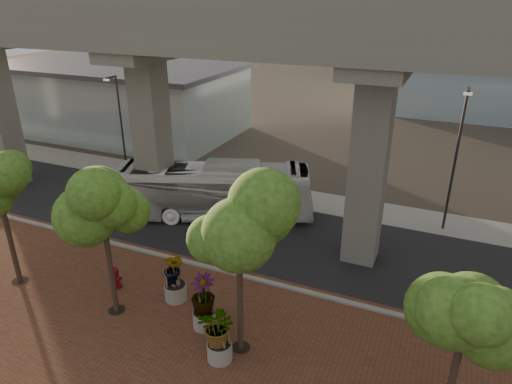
% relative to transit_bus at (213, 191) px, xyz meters
% --- Properties ---
extents(ground, '(160.00, 160.00, 0.00)m').
position_rel_transit_bus_xyz_m(ground, '(2.91, -3.10, -1.62)').
color(ground, '#3A342A').
rests_on(ground, ground).
extents(brick_plaza, '(70.00, 13.00, 0.06)m').
position_rel_transit_bus_xyz_m(brick_plaza, '(2.91, -11.10, -1.59)').
color(brick_plaza, brown).
rests_on(brick_plaza, ground).
extents(asphalt_road, '(90.00, 8.00, 0.04)m').
position_rel_transit_bus_xyz_m(asphalt_road, '(2.91, -1.10, -1.60)').
color(asphalt_road, black).
rests_on(asphalt_road, ground).
extents(curb_strip, '(70.00, 0.25, 0.16)m').
position_rel_transit_bus_xyz_m(curb_strip, '(2.91, -5.10, -1.54)').
color(curb_strip, gray).
rests_on(curb_strip, ground).
extents(far_sidewalk, '(90.00, 3.00, 0.06)m').
position_rel_transit_bus_xyz_m(far_sidewalk, '(2.91, 4.40, -1.59)').
color(far_sidewalk, gray).
rests_on(far_sidewalk, ground).
extents(transit_viaduct, '(72.00, 5.60, 12.40)m').
position_rel_transit_bus_xyz_m(transit_viaduct, '(2.91, -1.10, 5.67)').
color(transit_viaduct, gray).
rests_on(transit_viaduct, ground).
extents(station_pavilion, '(23.00, 13.00, 6.30)m').
position_rel_transit_bus_xyz_m(station_pavilion, '(-17.09, 12.90, 1.60)').
color(station_pavilion, '#A4B8BC').
rests_on(station_pavilion, ground).
extents(transit_bus, '(11.81, 6.75, 3.24)m').
position_rel_transit_bus_xyz_m(transit_bus, '(0.00, 0.00, 0.00)').
color(transit_bus, white).
rests_on(transit_bus, ground).
extents(fire_hydrant, '(0.53, 0.48, 1.06)m').
position_rel_transit_bus_xyz_m(fire_hydrant, '(-0.52, -8.11, -1.05)').
color(fire_hydrant, maroon).
rests_on(fire_hydrant, ground).
extents(planter_front, '(2.02, 2.02, 2.22)m').
position_rel_transit_bus_xyz_m(planter_front, '(5.78, -10.13, -0.21)').
color(planter_front, '#A49F94').
rests_on(planter_front, ground).
extents(planter_right, '(2.20, 2.20, 2.35)m').
position_rel_transit_bus_xyz_m(planter_right, '(4.41, -8.82, -0.13)').
color(planter_right, gray).
rests_on(planter_right, ground).
extents(planter_left, '(2.10, 2.10, 2.31)m').
position_rel_transit_bus_xyz_m(planter_left, '(2.41, -7.77, -0.16)').
color(planter_left, gray).
rests_on(planter_left, ground).
extents(street_tree_near_west, '(3.69, 3.69, 6.55)m').
position_rel_transit_bus_xyz_m(street_tree_near_west, '(0.56, -9.42, 3.29)').
color(street_tree_near_west, '#4A362A').
rests_on(street_tree_near_west, ground).
extents(street_tree_near_east, '(3.90, 3.90, 6.81)m').
position_rel_transit_bus_xyz_m(street_tree_near_east, '(6.23, -9.32, 3.45)').
color(street_tree_near_east, '#4A362A').
rests_on(street_tree_near_east, ground).
extents(street_tree_far_east, '(3.43, 3.43, 5.62)m').
position_rel_transit_bus_xyz_m(street_tree_far_east, '(13.28, -9.96, 2.48)').
color(street_tree_far_east, '#4A362A').
rests_on(street_tree_far_east, ground).
extents(streetlamp_west, '(0.36, 1.06, 7.32)m').
position_rel_transit_bus_xyz_m(streetlamp_west, '(-8.20, 2.37, 2.66)').
color(streetlamp_west, '#292A2E').
rests_on(streetlamp_west, ground).
extents(streetlamp_east, '(0.39, 1.15, 7.91)m').
position_rel_transit_bus_xyz_m(streetlamp_east, '(12.58, 3.66, 3.00)').
color(streetlamp_east, '#2B2B30').
rests_on(streetlamp_east, ground).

